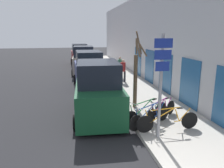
# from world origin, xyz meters

# --- Properties ---
(ground_plane) EXTENTS (80.00, 80.00, 0.00)m
(ground_plane) POSITION_xyz_m (0.00, 11.20, 0.00)
(ground_plane) COLOR black
(sidewalk_curb) EXTENTS (3.20, 32.00, 0.15)m
(sidewalk_curb) POSITION_xyz_m (2.60, 14.00, 0.07)
(sidewalk_curb) COLOR #ADA89E
(sidewalk_curb) RESTS_ON ground
(building_facade) EXTENTS (0.23, 32.00, 6.50)m
(building_facade) POSITION_xyz_m (4.35, 13.93, 3.22)
(building_facade) COLOR #BCBCC1
(building_facade) RESTS_ON ground
(signpost) EXTENTS (0.60, 0.12, 3.46)m
(signpost) POSITION_xyz_m (1.55, 3.32, 2.11)
(signpost) COLOR #939399
(signpost) RESTS_ON sidewalk_curb
(bicycle_0) EXTENTS (2.37, 0.44, 0.88)m
(bicycle_0) POSITION_xyz_m (2.08, 3.74, 0.53)
(bicycle_0) COLOR black
(bicycle_0) RESTS_ON sidewalk_curb
(bicycle_1) EXTENTS (1.95, 1.05, 0.85)m
(bicycle_1) POSITION_xyz_m (1.62, 4.29, 0.52)
(bicycle_1) COLOR black
(bicycle_1) RESTS_ON sidewalk_curb
(bicycle_2) EXTENTS (2.16, 1.13, 0.96)m
(bicycle_2) POSITION_xyz_m (1.54, 4.50, 0.56)
(bicycle_2) COLOR black
(bicycle_2) RESTS_ON sidewalk_curb
(bicycle_3) EXTENTS (1.72, 1.17, 0.84)m
(bicycle_3) POSITION_xyz_m (2.31, 4.84, 0.51)
(bicycle_3) COLOR black
(bicycle_3) RESTS_ON sidewalk_curb
(parked_car_0) EXTENTS (2.29, 4.49, 2.45)m
(parked_car_0) POSITION_xyz_m (-0.16, 5.97, 1.10)
(parked_car_0) COLOR #144728
(parked_car_0) RESTS_ON ground
(parked_car_1) EXTENTS (1.98, 4.51, 2.44)m
(parked_car_1) POSITION_xyz_m (-0.10, 11.31, 1.11)
(parked_car_1) COLOR navy
(parked_car_1) RESTS_ON ground
(parked_car_2) EXTENTS (2.26, 4.31, 2.45)m
(parked_car_2) POSITION_xyz_m (-0.11, 16.56, 1.11)
(parked_car_2) COLOR gray
(parked_car_2) RESTS_ON ground
(parked_car_3) EXTENTS (2.02, 4.28, 2.38)m
(parked_car_3) POSITION_xyz_m (-0.23, 21.79, 1.08)
(parked_car_3) COLOR maroon
(parked_car_3) RESTS_ON ground
(pedestrian_near) EXTENTS (0.43, 0.37, 1.64)m
(pedestrian_near) POSITION_xyz_m (2.49, 13.31, 1.10)
(pedestrian_near) COLOR #1E2338
(pedestrian_near) RESTS_ON sidewalk_curb
(pedestrian_far) EXTENTS (0.42, 0.36, 1.63)m
(pedestrian_far) POSITION_xyz_m (2.36, 11.76, 1.09)
(pedestrian_far) COLOR #333338
(pedestrian_far) RESTS_ON sidewalk_curb
(street_tree) EXTENTS (0.55, 1.28, 3.54)m
(street_tree) POSITION_xyz_m (1.68, 6.43, 1.78)
(street_tree) COLOR brown
(street_tree) RESTS_ON sidewalk_curb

